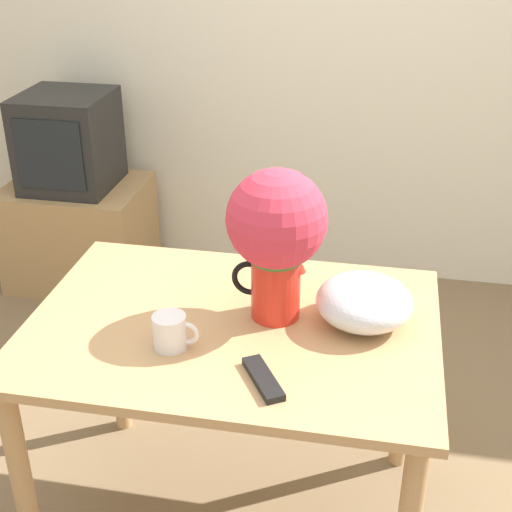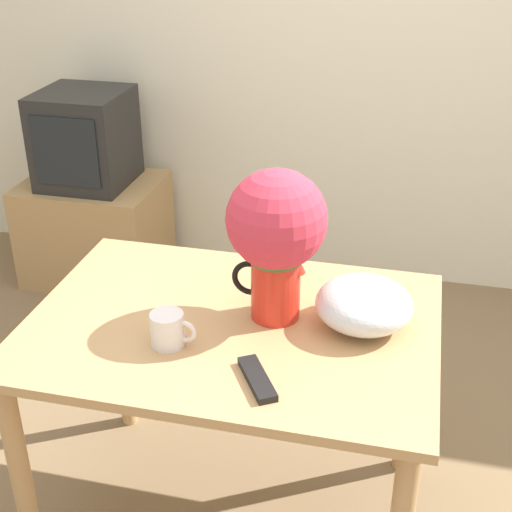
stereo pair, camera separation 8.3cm
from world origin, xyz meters
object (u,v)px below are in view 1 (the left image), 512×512
at_px(flower_vase, 276,232).
at_px(tv_set, 69,141).
at_px(coffee_mug, 171,332).
at_px(white_bowl, 364,302).

height_order(flower_vase, tv_set, flower_vase).
bearing_deg(tv_set, coffee_mug, -57.71).
relative_size(flower_vase, white_bowl, 1.63).
xyz_separation_m(coffee_mug, tv_set, (-1.02, 1.62, -0.05)).
distance_m(flower_vase, white_bowl, 0.33).
bearing_deg(coffee_mug, flower_vase, 40.17).
distance_m(white_bowl, tv_set, 2.07).
bearing_deg(flower_vase, coffee_mug, -139.83).
bearing_deg(flower_vase, white_bowl, 2.18).
bearing_deg(tv_set, white_bowl, -42.31).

